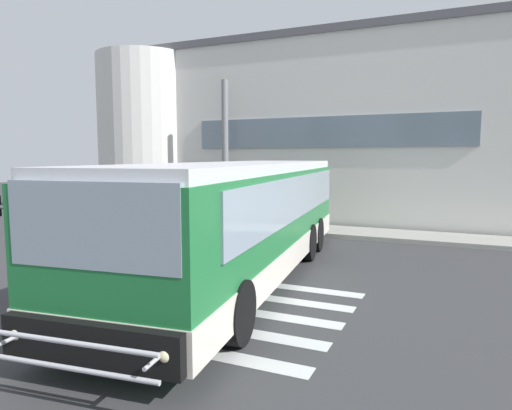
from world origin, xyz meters
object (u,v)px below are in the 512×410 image
(bus_main_foreground, at_px, (241,222))
(passenger_near_column, at_px, (231,201))
(passenger_by_doorway, at_px, (266,201))
(entry_support_column, at_px, (225,151))
(passenger_at_curb_edge, at_px, (294,203))

(bus_main_foreground, relative_size, passenger_near_column, 6.88)
(bus_main_foreground, distance_m, passenger_by_doorway, 7.67)
(entry_support_column, distance_m, bus_main_foreground, 8.89)
(passenger_at_curb_edge, bearing_deg, passenger_near_column, -175.33)
(bus_main_foreground, bearing_deg, passenger_near_column, 119.05)
(entry_support_column, relative_size, passenger_by_doorway, 3.49)
(bus_main_foreground, distance_m, passenger_near_column, 7.39)
(bus_main_foreground, bearing_deg, passenger_by_doorway, 108.24)
(passenger_near_column, xyz_separation_m, passenger_at_curb_edge, (2.56, 0.21, 0.03))
(entry_support_column, distance_m, passenger_near_column, 2.40)
(passenger_near_column, xyz_separation_m, passenger_by_doorway, (1.19, 0.82, 0.00))
(entry_support_column, relative_size, passenger_near_column, 3.49)
(entry_support_column, height_order, bus_main_foreground, entry_support_column)
(passenger_by_doorway, xyz_separation_m, passenger_at_curb_edge, (1.37, -0.61, 0.03))
(entry_support_column, bearing_deg, passenger_near_column, -53.38)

